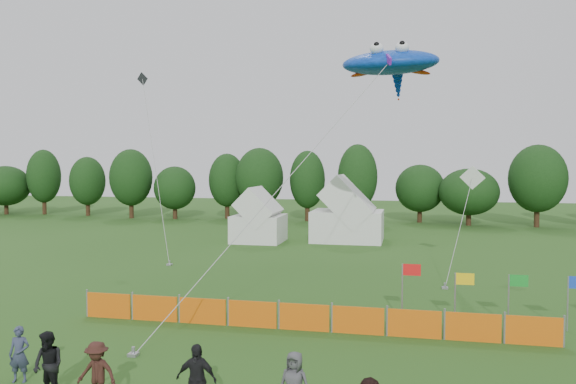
% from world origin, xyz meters
% --- Properties ---
extents(treeline, '(104.57, 8.78, 8.36)m').
position_xyz_m(treeline, '(1.61, 44.93, 4.18)').
color(treeline, '#382314').
rests_on(treeline, ground).
extents(tent_left, '(3.91, 3.91, 3.45)m').
position_xyz_m(tent_left, '(-7.38, 29.03, 1.74)').
color(tent_left, silver).
rests_on(tent_left, ground).
extents(tent_right, '(5.63, 4.51, 3.98)m').
position_xyz_m(tent_right, '(-0.57, 30.93, 2.01)').
color(tent_right, silver).
rests_on(tent_right, ground).
extents(barrier_fence, '(17.90, 0.06, 1.00)m').
position_xyz_m(barrier_fence, '(0.45, 6.73, 0.50)').
color(barrier_fence, '#D75A0B').
rests_on(barrier_fence, ground).
extents(flag_row, '(10.73, 0.59, 2.30)m').
position_xyz_m(flag_row, '(9.17, 8.85, 1.44)').
color(flag_row, gray).
rests_on(flag_row, ground).
extents(spectator_a, '(0.66, 0.51, 1.60)m').
position_xyz_m(spectator_a, '(-6.56, 0.19, 0.80)').
color(spectator_a, '#2F364F').
rests_on(spectator_a, ground).
extents(spectator_b, '(1.01, 0.87, 1.77)m').
position_xyz_m(spectator_b, '(-5.06, -0.61, 0.89)').
color(spectator_b, black).
rests_on(spectator_b, ground).
extents(spectator_c, '(1.07, 0.62, 1.65)m').
position_xyz_m(spectator_c, '(-3.58, -0.71, 0.83)').
color(spectator_c, '#341A14').
rests_on(spectator_c, ground).
extents(spectator_d, '(1.06, 0.47, 1.79)m').
position_xyz_m(spectator_d, '(-0.85, -0.73, 0.90)').
color(spectator_d, black).
rests_on(spectator_d, ground).
extents(spectator_e, '(0.87, 0.66, 1.62)m').
position_xyz_m(spectator_e, '(1.53, -0.29, 0.81)').
color(spectator_e, '#434347').
rests_on(spectator_e, ground).
extents(stingray_kite, '(10.54, 21.51, 12.53)m').
position_xyz_m(stingray_kite, '(3.16, 17.68, 11.56)').
color(stingray_kite, blue).
rests_on(stingray_kite, ground).
extents(small_kite_white, '(2.60, 5.52, 6.10)m').
position_xyz_m(small_kite_white, '(7.37, 19.04, 4.22)').
color(small_kite_white, white).
rests_on(small_kite_white, ground).
extents(small_kite_dark, '(4.43, 4.69, 12.47)m').
position_xyz_m(small_kite_dark, '(-12.31, 20.65, 7.23)').
color(small_kite_dark, black).
rests_on(small_kite_dark, ground).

